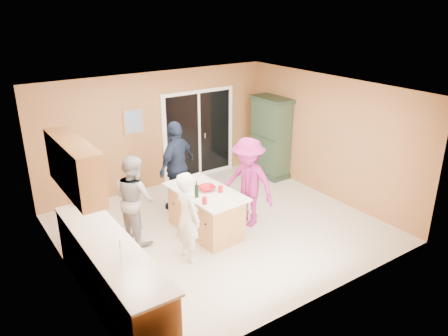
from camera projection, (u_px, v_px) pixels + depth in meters
floor at (220, 228)px, 8.23m from camera, size 5.50×5.50×0.00m
ceiling at (220, 91)px, 7.29m from camera, size 5.50×5.00×0.10m
wall_back at (157, 131)px, 9.68m from camera, size 5.50×0.10×2.60m
wall_front at (324, 218)px, 5.84m from camera, size 5.50×0.10×2.60m
wall_left at (63, 202)px, 6.31m from camera, size 0.10×5.00×2.60m
wall_right at (328, 138)px, 9.21m from camera, size 0.10×5.00×2.60m
left_cabinet_run at (115, 279)px, 5.97m from camera, size 0.65×3.05×1.24m
upper_cabinets at (74, 166)px, 6.04m from camera, size 0.35×1.60×0.75m
sliding_door at (199, 134)px, 10.30m from camera, size 1.90×0.07×2.10m
framed_picture at (134, 122)px, 9.26m from camera, size 0.46×0.04×0.56m
kitchen_island at (206, 213)px, 7.96m from camera, size 0.97×1.64×0.83m
green_hutch at (270, 138)px, 10.40m from camera, size 0.55×1.04×1.91m
woman_white at (188, 217)px, 7.01m from camera, size 0.39×0.57×1.54m
woman_grey at (135, 199)px, 7.57m from camera, size 0.72×0.86×1.60m
woman_navy at (177, 166)px, 8.73m from camera, size 1.16×0.89×1.84m
woman_magenta at (248, 182)px, 8.09m from camera, size 0.95×1.25×1.71m
serving_bowl at (207, 188)px, 7.81m from camera, size 0.32×0.32×0.08m
tulip_vase at (74, 195)px, 6.94m from camera, size 0.22×0.17×0.37m
tumbler_near at (205, 201)px, 7.28m from camera, size 0.11×0.11×0.12m
tumbler_far at (221, 189)px, 7.72m from camera, size 0.11×0.11×0.12m
wine_bottle at (197, 191)px, 7.48m from camera, size 0.07×0.07×0.31m
white_plate at (201, 198)px, 7.49m from camera, size 0.23×0.23×0.01m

